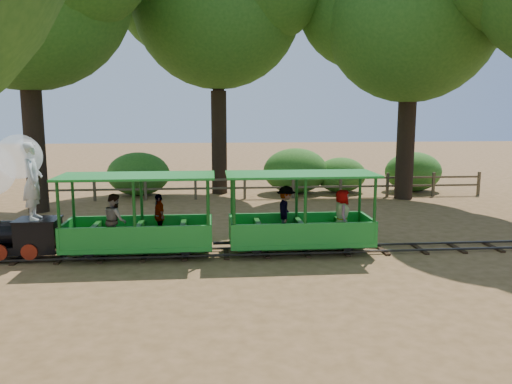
{
  "coord_description": "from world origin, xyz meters",
  "views": [
    {
      "loc": [
        -2.33,
        -12.1,
        3.55
      ],
      "look_at": [
        -1.21,
        0.5,
        1.49
      ],
      "focal_mm": 35.0,
      "sensor_mm": 36.0,
      "label": 1
    }
  ],
  "objects": [
    {
      "name": "ground",
      "position": [
        0.0,
        0.0,
        0.0
      ],
      "size": [
        90.0,
        90.0,
        0.0
      ],
      "primitive_type": "plane",
      "color": "#A37246",
      "rests_on": "ground"
    },
    {
      "name": "track",
      "position": [
        0.0,
        0.0,
        0.07
      ],
      "size": [
        22.0,
        1.0,
        0.1
      ],
      "color": "#3F3D3A",
      "rests_on": "ground"
    },
    {
      "name": "carriage_front",
      "position": [
        -4.17,
        -0.03,
        0.8
      ],
      "size": [
        3.72,
        1.52,
        1.93
      ],
      "color": "#1F8E2B",
      "rests_on": "track"
    },
    {
      "name": "carriage_rear",
      "position": [
        -0.07,
        0.05,
        0.83
      ],
      "size": [
        3.72,
        1.56,
        1.93
      ],
      "color": "#1F8E2B",
      "rests_on": "track"
    },
    {
      "name": "oak_ne",
      "position": [
        5.47,
        7.59,
        7.61
      ],
      "size": [
        8.49,
        7.47,
        10.67
      ],
      "color": "#2D2116",
      "rests_on": "ground"
    },
    {
      "name": "fence",
      "position": [
        0.0,
        8.0,
        0.58
      ],
      "size": [
        18.1,
        0.1,
        1.0
      ],
      "color": "brown",
      "rests_on": "ground"
    },
    {
      "name": "shrub_west",
      "position": [
        -5.44,
        9.3,
        0.92
      ],
      "size": [
        2.64,
        2.03,
        1.83
      ],
      "primitive_type": "ellipsoid",
      "color": "#2D6B1E",
      "rests_on": "ground"
    },
    {
      "name": "shrub_mid_w",
      "position": [
        1.31,
        9.3,
        0.98
      ],
      "size": [
        2.83,
        2.18,
        1.96
      ],
      "primitive_type": "ellipsoid",
      "color": "#2D6B1E",
      "rests_on": "ground"
    },
    {
      "name": "shrub_mid_e",
      "position": [
        3.34,
        9.3,
        0.77
      ],
      "size": [
        2.23,
        1.71,
        1.54
      ],
      "primitive_type": "ellipsoid",
      "color": "#2D6B1E",
      "rests_on": "ground"
    },
    {
      "name": "shrub_east",
      "position": [
        6.64,
        9.3,
        0.88
      ],
      "size": [
        2.53,
        1.95,
        1.75
      ],
      "primitive_type": "ellipsoid",
      "color": "#2D6B1E",
      "rests_on": "ground"
    }
  ]
}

